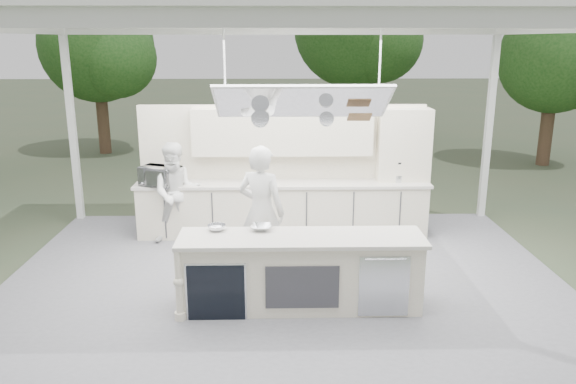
{
  "coord_description": "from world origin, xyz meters",
  "views": [
    {
      "loc": [
        -0.1,
        -7.54,
        3.45
      ],
      "look_at": [
        0.06,
        0.4,
        1.29
      ],
      "focal_mm": 35.0,
      "sensor_mm": 36.0,
      "label": 1
    }
  ],
  "objects_px": {
    "demo_island": "(299,272)",
    "head_chef": "(262,212)",
    "sous_chef": "(177,193)",
    "back_counter": "(283,208)"
  },
  "relations": [
    {
      "from": "demo_island",
      "to": "head_chef",
      "type": "bearing_deg",
      "value": 116.24
    },
    {
      "from": "demo_island",
      "to": "head_chef",
      "type": "distance_m",
      "value": 1.24
    },
    {
      "from": "demo_island",
      "to": "sous_chef",
      "type": "relative_size",
      "value": 1.82
    },
    {
      "from": "head_chef",
      "to": "sous_chef",
      "type": "xyz_separation_m",
      "value": [
        -1.45,
        1.44,
        -0.11
      ]
    },
    {
      "from": "sous_chef",
      "to": "demo_island",
      "type": "bearing_deg",
      "value": -61.14
    },
    {
      "from": "head_chef",
      "to": "sous_chef",
      "type": "distance_m",
      "value": 2.05
    },
    {
      "from": "sous_chef",
      "to": "head_chef",
      "type": "bearing_deg",
      "value": -54.4
    },
    {
      "from": "back_counter",
      "to": "sous_chef",
      "type": "relative_size",
      "value": 2.97
    },
    {
      "from": "head_chef",
      "to": "sous_chef",
      "type": "relative_size",
      "value": 1.13
    },
    {
      "from": "back_counter",
      "to": "head_chef",
      "type": "bearing_deg",
      "value": -100.23
    }
  ]
}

